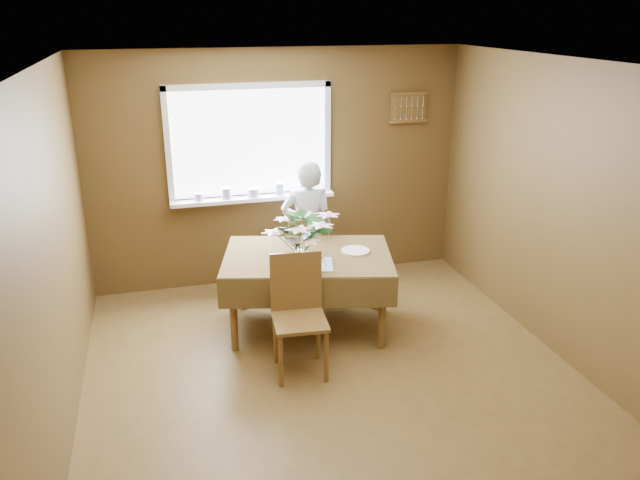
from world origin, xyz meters
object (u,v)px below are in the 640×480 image
object	(u,v)px
dining_table	(308,264)
chair_far	(305,248)
flower_bouquet	(301,233)
seated_woman	(308,230)
chair_near	(298,309)

from	to	relation	value
dining_table	chair_far	world-z (taller)	chair_far
dining_table	chair_far	bearing A→B (deg)	91.92
flower_bouquet	chair_far	bearing A→B (deg)	74.15
seated_woman	flower_bouquet	bearing A→B (deg)	83.76
flower_bouquet	chair_near	bearing A→B (deg)	-106.72
chair_far	seated_woman	bearing A→B (deg)	100.68
chair_far	seated_woman	size ratio (longest dim) A/B	0.65
dining_table	chair_near	bearing A→B (deg)	-96.57
dining_table	seated_woman	distance (m)	0.71
chair_far	seated_woman	distance (m)	0.22
chair_far	flower_bouquet	world-z (taller)	flower_bouquet
seated_woman	flower_bouquet	world-z (taller)	seated_woman
seated_woman	flower_bouquet	size ratio (longest dim) A/B	2.83
chair_far	flower_bouquet	xyz separation A→B (m)	(-0.26, -0.93, 0.51)
chair_near	seated_woman	world-z (taller)	seated_woman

